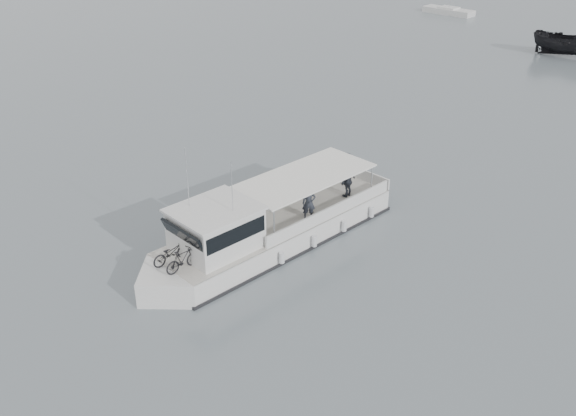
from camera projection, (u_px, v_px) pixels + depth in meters
ground at (312, 236)px, 31.00m from camera, size 1400.00×1400.00×0.00m
tour_boat at (260, 231)px, 29.47m from camera, size 14.25×5.57×5.93m
dark_motorboat at (566, 44)px, 60.56m from camera, size 4.90×6.57×2.39m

